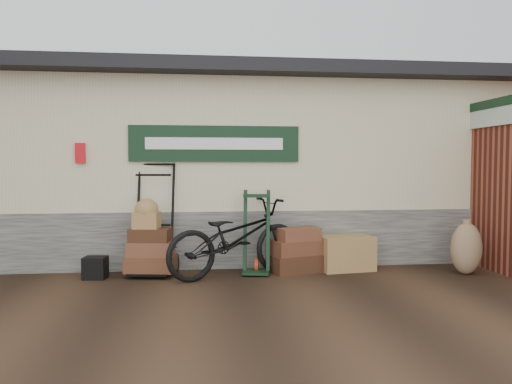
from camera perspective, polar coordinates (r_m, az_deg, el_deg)
ground at (r=6.94m, az=-1.85°, el=-10.40°), size 80.00×80.00×0.00m
station_building at (r=9.48m, az=-3.30°, el=3.03°), size 14.40×4.10×3.20m
brick_outbuilding at (r=9.52m, az=26.90°, el=0.83°), size 1.71×4.51×2.62m
porter_trolley at (r=7.57m, az=-11.61°, el=-2.87°), size 0.94×0.77×1.69m
green_barrow at (r=7.44m, az=0.05°, el=-4.62°), size 0.51×0.46×1.24m
suitcase_stack at (r=7.64m, az=4.57°, el=-6.56°), size 0.88×0.68×0.68m
wicker_hamper at (r=7.90m, az=10.17°, el=-6.85°), size 0.87×0.63×0.53m
black_trunk at (r=7.55m, az=-17.89°, el=-8.24°), size 0.34×0.31×0.31m
bicycle at (r=7.27m, az=-2.33°, el=-4.77°), size 1.57×2.28×1.25m
burlap_sack_left at (r=8.06m, az=22.90°, el=-5.97°), size 0.56×0.50×0.77m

